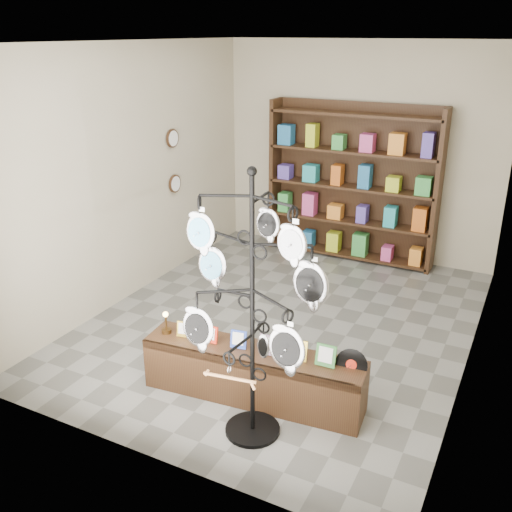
{
  "coord_description": "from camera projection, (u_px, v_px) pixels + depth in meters",
  "views": [
    {
      "loc": [
        2.35,
        -5.3,
        3.1
      ],
      "look_at": [
        0.16,
        -1.0,
        1.19
      ],
      "focal_mm": 40.0,
      "sensor_mm": 36.0,
      "label": 1
    }
  ],
  "objects": [
    {
      "name": "front_shelf",
      "position": [
        253.0,
        374.0,
        5.08
      ],
      "size": [
        2.03,
        0.6,
        0.71
      ],
      "rotation": [
        0.0,
        0.0,
        0.1
      ],
      "color": "black",
      "rests_on": "ground"
    },
    {
      "name": "display_tree",
      "position": [
        252.0,
        290.0,
        4.26
      ],
      "size": [
        1.14,
        0.99,
        2.23
      ],
      "rotation": [
        0.0,
        0.0,
        0.07
      ],
      "color": "black",
      "rests_on": "ground"
    },
    {
      "name": "back_shelving",
      "position": [
        352.0,
        188.0,
        8.04
      ],
      "size": [
        2.42,
        0.36,
        2.2
      ],
      "color": "black",
      "rests_on": "ground"
    },
    {
      "name": "wall_clocks",
      "position": [
        174.0,
        161.0,
        7.46
      ],
      "size": [
        0.03,
        0.24,
        0.84
      ],
      "color": "black",
      "rests_on": "ground"
    },
    {
      "name": "room_envelope",
      "position": [
        286.0,
        161.0,
        5.84
      ],
      "size": [
        5.0,
        5.0,
        5.0
      ],
      "color": "#B6AC93",
      "rests_on": "ground"
    },
    {
      "name": "ground",
      "position": [
        283.0,
        321.0,
        6.52
      ],
      "size": [
        5.0,
        5.0,
        0.0
      ],
      "primitive_type": "plane",
      "color": "slate",
      "rests_on": "ground"
    }
  ]
}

